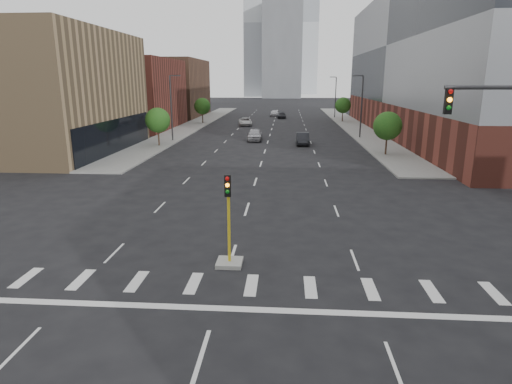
# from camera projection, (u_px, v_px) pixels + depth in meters

# --- Properties ---
(sidewalk_left_far) EXTENTS (5.00, 92.00, 0.15)m
(sidewalk_left_far) POSITION_uv_depth(u_px,v_px,m) (197.00, 124.00, 83.92)
(sidewalk_left_far) COLOR gray
(sidewalk_left_far) RESTS_ON ground
(sidewalk_right_far) EXTENTS (5.00, 92.00, 0.15)m
(sidewalk_right_far) POSITION_uv_depth(u_px,v_px,m) (351.00, 125.00, 81.88)
(sidewalk_right_far) COLOR gray
(sidewalk_right_far) RESTS_ON ground
(building_left_mid) EXTENTS (20.00, 24.00, 14.00)m
(building_left_mid) POSITION_uv_depth(u_px,v_px,m) (31.00, 92.00, 50.22)
(building_left_mid) COLOR #957854
(building_left_mid) RESTS_ON ground
(building_left_far_a) EXTENTS (20.00, 22.00, 12.00)m
(building_left_far_a) POSITION_uv_depth(u_px,v_px,m) (117.00, 94.00, 75.55)
(building_left_far_a) COLOR brown
(building_left_far_a) RESTS_ON ground
(building_left_far_b) EXTENTS (20.00, 24.00, 13.00)m
(building_left_far_b) POSITION_uv_depth(u_px,v_px,m) (159.00, 88.00, 100.50)
(building_left_far_b) COLOR brown
(building_left_far_b) RESTS_ON ground
(building_right_main) EXTENTS (24.00, 70.00, 22.00)m
(building_right_main) POSITION_uv_depth(u_px,v_px,m) (466.00, 62.00, 64.60)
(building_right_main) COLOR brown
(building_right_main) RESTS_ON ground
(tower_left) EXTENTS (22.00, 22.00, 70.00)m
(tower_left) POSITION_uv_depth(u_px,v_px,m) (267.00, 25.00, 215.34)
(tower_left) COLOR #B2B7BC
(tower_left) RESTS_ON ground
(tower_right) EXTENTS (20.00, 20.00, 80.00)m
(tower_right) POSITION_uv_depth(u_px,v_px,m) (301.00, 24.00, 251.42)
(tower_right) COLOR #B2B7BC
(tower_right) RESTS_ON ground
(tower_mid) EXTENTS (18.00, 18.00, 44.00)m
(tower_mid) POSITION_uv_depth(u_px,v_px,m) (282.00, 49.00, 198.83)
(tower_mid) COLOR slate
(tower_mid) RESTS_ON ground
(median_traffic_signal) EXTENTS (1.20, 1.20, 4.40)m
(median_traffic_signal) POSITION_uv_depth(u_px,v_px,m) (229.00, 246.00, 19.95)
(median_traffic_signal) COLOR #999993
(median_traffic_signal) RESTS_ON ground
(streetlight_right_a) EXTENTS (1.60, 0.22, 9.07)m
(streetlight_right_a) POSITION_uv_depth(u_px,v_px,m) (361.00, 104.00, 62.40)
(streetlight_right_a) COLOR #2D2D30
(streetlight_right_a) RESTS_ON ground
(streetlight_right_b) EXTENTS (1.60, 0.22, 9.07)m
(streetlight_right_b) POSITION_uv_depth(u_px,v_px,m) (335.00, 95.00, 96.16)
(streetlight_right_b) COLOR #2D2D30
(streetlight_right_b) RESTS_ON ground
(streetlight_left) EXTENTS (1.60, 0.22, 9.07)m
(streetlight_left) POSITION_uv_depth(u_px,v_px,m) (172.00, 105.00, 59.41)
(streetlight_left) COLOR #2D2D30
(streetlight_left) RESTS_ON ground
(tree_left_near) EXTENTS (3.20, 3.20, 4.85)m
(tree_left_near) POSITION_uv_depth(u_px,v_px,m) (158.00, 120.00, 55.04)
(tree_left_near) COLOR #382619
(tree_left_near) RESTS_ON ground
(tree_left_far) EXTENTS (3.20, 3.20, 4.85)m
(tree_left_far) POSITION_uv_depth(u_px,v_px,m) (202.00, 106.00, 83.97)
(tree_left_far) COLOR #382619
(tree_left_far) RESTS_ON ground
(tree_right_near) EXTENTS (3.20, 3.20, 4.85)m
(tree_right_near) POSITION_uv_depth(u_px,v_px,m) (388.00, 126.00, 48.31)
(tree_right_near) COLOR #382619
(tree_right_near) RESTS_ON ground
(tree_right_far) EXTENTS (3.20, 3.20, 4.85)m
(tree_right_far) POSITION_uv_depth(u_px,v_px,m) (343.00, 105.00, 86.88)
(tree_right_far) COLOR #382619
(tree_right_far) RESTS_ON ground
(car_near_left) EXTENTS (2.06, 5.04, 1.71)m
(car_near_left) POSITION_uv_depth(u_px,v_px,m) (255.00, 135.00, 61.11)
(car_near_left) COLOR #AEAEB3
(car_near_left) RESTS_ON ground
(car_mid_right) EXTENTS (1.69, 4.80, 1.58)m
(car_mid_right) POSITION_uv_depth(u_px,v_px,m) (303.00, 139.00, 57.32)
(car_mid_right) COLOR black
(car_mid_right) RESTS_ON ground
(car_far_left) EXTENTS (3.11, 5.46, 1.44)m
(car_far_left) POSITION_uv_depth(u_px,v_px,m) (245.00, 122.00, 81.09)
(car_far_left) COLOR silver
(car_far_left) RESTS_ON ground
(car_deep_right) EXTENTS (1.89, 4.60, 1.33)m
(car_deep_right) POSITION_uv_depth(u_px,v_px,m) (282.00, 115.00, 96.04)
(car_deep_right) COLOR black
(car_deep_right) RESTS_ON ground
(car_distant) EXTENTS (2.05, 4.55, 1.52)m
(car_distant) POSITION_uv_depth(u_px,v_px,m) (274.00, 113.00, 101.48)
(car_distant) COLOR silver
(car_distant) RESTS_ON ground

